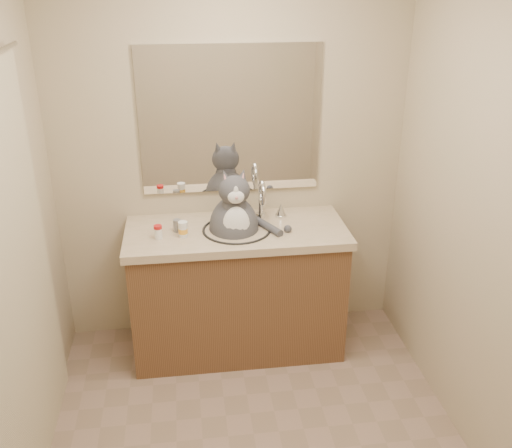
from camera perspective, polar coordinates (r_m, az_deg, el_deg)
The scene contains 8 objects.
room at distance 2.44m, azimuth 0.19°, elevation -2.37°, with size 2.22×2.52×2.42m.
vanity at distance 3.64m, azimuth -1.89°, elevation -6.29°, with size 1.34×0.59×1.12m.
mirror at distance 3.51m, azimuth -2.58°, elevation 10.32°, with size 1.10×0.02×0.90m, color white.
shower_curtain at distance 2.69m, azimuth -22.96°, elevation -5.78°, with size 0.02×1.30×1.93m.
cat at distance 3.43m, azimuth -2.16°, elevation -0.02°, with size 0.44×0.34×0.60m.
pill_bottle_redcap at distance 3.36m, azimuth -9.76°, elevation -0.79°, with size 0.05×0.05×0.08m.
pill_bottle_orange at distance 3.36m, azimuth -7.31°, elevation -0.55°, with size 0.07×0.07×0.09m.
grey_canister at distance 3.44m, azimuth -7.89°, elevation -0.15°, with size 0.06×0.06×0.08m.
Camera 1 is at (-0.30, -2.16, 2.29)m, focal length 40.00 mm.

